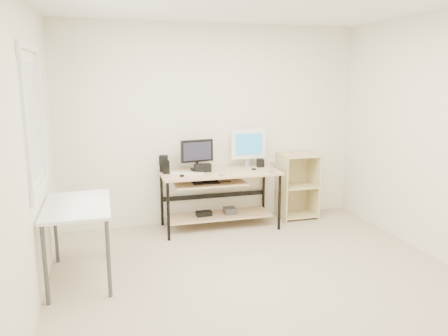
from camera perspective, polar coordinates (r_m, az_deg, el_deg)
room at (r=3.89m, az=3.65°, el=2.80°), size 4.01×4.01×2.62m
desk at (r=5.60m, az=-0.83°, el=-2.55°), size 1.50×0.65×0.75m
side_table at (r=4.38m, az=-18.59°, el=-5.49°), size 0.60×1.00×0.75m
shelf_unit at (r=6.16m, az=9.43°, el=-2.21°), size 0.50×0.40×0.90m
black_monitor at (r=5.60m, az=-3.55°, el=2.00°), size 0.43×0.18×0.39m
white_imac at (r=5.81m, az=3.21°, el=3.03°), size 0.47×0.15×0.50m
keyboard at (r=5.42m, az=-4.82°, el=-0.69°), size 0.41×0.26×0.01m
mouse at (r=5.34m, az=-0.31°, el=-0.74°), size 0.08×0.11×0.03m
center_speaker at (r=5.50m, az=-2.80°, el=0.00°), size 0.21×0.10×0.10m
speaker_left at (r=5.57m, az=-7.90°, el=0.64°), size 0.13×0.13×0.21m
speaker_right at (r=5.83m, az=4.77°, el=0.66°), size 0.10×0.10×0.11m
audio_controller at (r=5.44m, az=-7.56°, el=0.13°), size 0.09×0.06×0.17m
volume_puck at (r=5.27m, az=-5.52°, el=-1.00°), size 0.07×0.07×0.02m
smartphone at (r=5.68m, az=3.92°, el=-0.13°), size 0.08×0.11×0.01m
coaster at (r=5.54m, az=6.31°, el=-0.49°), size 0.09×0.09×0.01m
drinking_glass at (r=5.53m, az=6.33°, el=0.15°), size 0.07×0.07×0.12m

